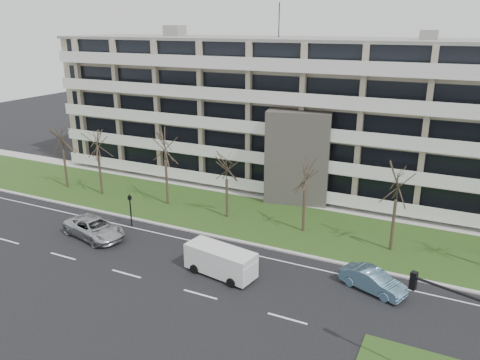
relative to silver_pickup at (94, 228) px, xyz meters
The scene contains 17 objects.
ground 12.72m from the silver_pickup, 16.72° to the right, with size 160.00×160.00×0.00m, color black.
grass_verge 15.36m from the silver_pickup, 37.55° to the left, with size 90.00×10.00×0.06m, color #284416.
curb 12.94m from the silver_pickup, 19.67° to the left, with size 90.00×0.35×0.12m, color #B2B2AD.
sidewalk 19.21m from the silver_pickup, 50.68° to the left, with size 90.00×2.00×0.08m, color #B2B2AD.
lane_edge_line 12.52m from the silver_pickup, 13.18° to the left, with size 90.00×0.12×0.01m, color white.
apartment_building 25.76m from the silver_pickup, 60.71° to the left, with size 60.50×15.10×18.75m.
silver_pickup is the anchor object (origin of this frame).
blue_sedan 22.14m from the silver_pickup, ahead, with size 1.52×4.36×1.44m, color #6B99BA.
white_van 12.23m from the silver_pickup, ahead, with size 5.34×2.72×1.98m.
traffic_signal 28.50m from the silver_pickup, 12.06° to the right, with size 4.73×1.60×5.67m.
pedestrian_signal 3.48m from the silver_pickup, 65.25° to the left, with size 0.31×0.26×2.95m.
tree_0 14.84m from the silver_pickup, 143.99° to the left, with size 3.64×3.64×7.28m.
tree_1 11.53m from the silver_pickup, 128.49° to the left, with size 3.67×3.67×7.34m.
tree_2 10.36m from the silver_pickup, 82.34° to the left, with size 3.97×3.97×7.94m.
tree_3 12.28m from the silver_pickup, 47.21° to the left, with size 3.24×3.24×6.47m.
tree_4 17.81m from the silver_pickup, 29.74° to the left, with size 3.29×3.29×6.57m.
tree_5 24.20m from the silver_pickup, 20.26° to the left, with size 3.70×3.70×7.40m.
Camera 1 is at (13.85, -22.58, 16.65)m, focal length 35.00 mm.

